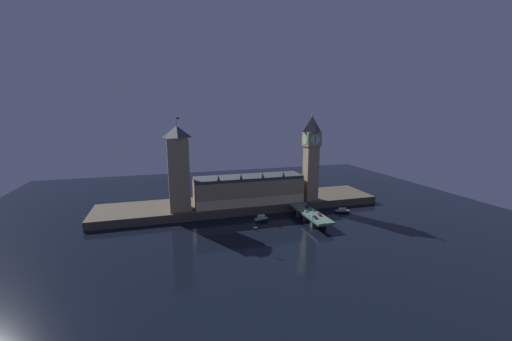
# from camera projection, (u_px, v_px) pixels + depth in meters

# --- Properties ---
(ground_plane) EXTENTS (400.00, 400.00, 0.00)m
(ground_plane) POSITION_uv_depth(u_px,v_px,m) (255.00, 224.00, 214.56)
(ground_plane) COLOR black
(embankment) EXTENTS (220.00, 42.00, 5.97)m
(embankment) POSITION_uv_depth(u_px,v_px,m) (242.00, 204.00, 250.71)
(embankment) COLOR #4C4438
(embankment) RESTS_ON ground_plane
(parliament_hall) EXTENTS (83.17, 22.61, 25.25)m
(parliament_hall) POSITION_uv_depth(u_px,v_px,m) (249.00, 189.00, 242.38)
(parliament_hall) COLOR tan
(parliament_hall) RESTS_ON embankment
(clock_tower) EXTENTS (11.89, 12.00, 67.89)m
(clock_tower) POSITION_uv_depth(u_px,v_px,m) (311.00, 155.00, 246.68)
(clock_tower) COLOR tan
(clock_tower) RESTS_ON embankment
(victoria_tower) EXTENTS (14.65, 14.65, 66.16)m
(victoria_tower) POSITION_uv_depth(u_px,v_px,m) (178.00, 169.00, 221.23)
(victoria_tower) COLOR tan
(victoria_tower) RESTS_ON embankment
(bridge) EXTENTS (12.15, 46.00, 6.19)m
(bridge) POSITION_uv_depth(u_px,v_px,m) (311.00, 215.00, 220.01)
(bridge) COLOR #4C7560
(bridge) RESTS_ON ground_plane
(car_northbound_lead) EXTENTS (1.94, 4.40, 1.49)m
(car_northbound_lead) POSITION_uv_depth(u_px,v_px,m) (305.00, 211.00, 221.51)
(car_northbound_lead) COLOR white
(car_northbound_lead) RESTS_ON bridge
(car_northbound_trail) EXTENTS (2.10, 4.62, 1.46)m
(car_northbound_trail) POSITION_uv_depth(u_px,v_px,m) (315.00, 217.00, 207.81)
(car_northbound_trail) COLOR navy
(car_northbound_trail) RESTS_ON bridge
(car_southbound_lead) EXTENTS (1.86, 4.29, 1.53)m
(car_southbound_lead) POSITION_uv_depth(u_px,v_px,m) (319.00, 214.00, 213.20)
(car_southbound_lead) COLOR red
(car_southbound_lead) RESTS_ON bridge
(car_southbound_trail) EXTENTS (1.96, 4.09, 1.52)m
(car_southbound_trail) POSITION_uv_depth(u_px,v_px,m) (307.00, 207.00, 230.87)
(car_southbound_trail) COLOR navy
(car_southbound_trail) RESTS_ON bridge
(pedestrian_near_rail) EXTENTS (0.38, 0.38, 1.84)m
(pedestrian_near_rail) POSITION_uv_depth(u_px,v_px,m) (309.00, 216.00, 209.55)
(pedestrian_near_rail) COLOR black
(pedestrian_near_rail) RESTS_ON bridge
(street_lamp_near) EXTENTS (1.34, 0.60, 7.11)m
(street_lamp_near) POSITION_uv_depth(u_px,v_px,m) (313.00, 214.00, 203.36)
(street_lamp_near) COLOR #2D3333
(street_lamp_near) RESTS_ON bridge
(street_lamp_far) EXTENTS (1.34, 0.60, 7.32)m
(street_lamp_far) POSITION_uv_depth(u_px,v_px,m) (295.00, 201.00, 231.05)
(street_lamp_far) COLOR #2D3333
(street_lamp_far) RESTS_ON bridge
(boat_upstream) EXTENTS (11.30, 5.76, 4.55)m
(boat_upstream) POSITION_uv_depth(u_px,v_px,m) (261.00, 219.00, 219.41)
(boat_upstream) COLOR #1E2842
(boat_upstream) RESTS_ON ground_plane
(boat_downstream) EXTENTS (12.48, 7.19, 3.56)m
(boat_downstream) POSITION_uv_depth(u_px,v_px,m) (342.00, 211.00, 238.45)
(boat_downstream) COLOR #28282D
(boat_downstream) RESTS_ON ground_plane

